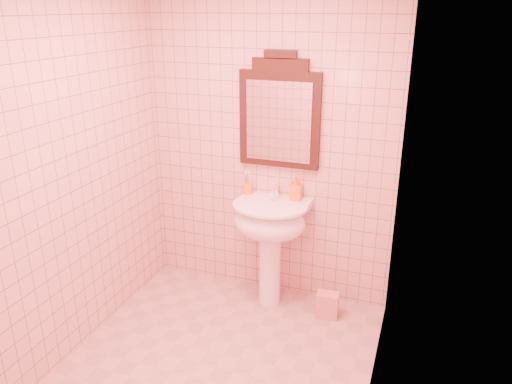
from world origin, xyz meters
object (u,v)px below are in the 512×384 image
at_px(pedestal_sink, 270,228).
at_px(mirror, 279,115).
at_px(toothbrush_cup, 248,188).
at_px(towel, 327,305).
at_px(soap_dispenser, 296,188).

relative_size(pedestal_sink, mirror, 0.99).
relative_size(toothbrush_cup, towel, 0.84).
height_order(toothbrush_cup, soap_dispenser, soap_dispenser).
relative_size(mirror, soap_dispenser, 4.55).
distance_m(soap_dispenser, towel, 0.94).
xyz_separation_m(toothbrush_cup, towel, (0.73, -0.19, -0.81)).
bearing_deg(mirror, soap_dispenser, -16.20).
bearing_deg(mirror, toothbrush_cup, -168.18).
relative_size(toothbrush_cup, soap_dispenser, 0.89).
height_order(toothbrush_cup, towel, toothbrush_cup).
distance_m(mirror, towel, 1.51).
height_order(soap_dispenser, towel, soap_dispenser).
distance_m(pedestal_sink, towel, 0.74).
bearing_deg(pedestal_sink, soap_dispenser, 45.13).
height_order(mirror, toothbrush_cup, mirror).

